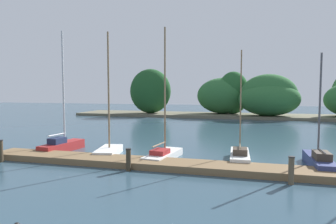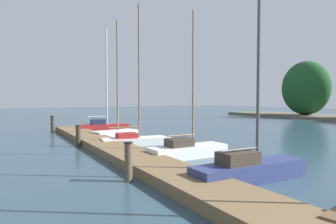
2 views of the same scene
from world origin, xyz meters
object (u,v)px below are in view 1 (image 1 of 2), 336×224
object	(u,v)px
sailboat_1	(109,149)
sailboat_3	(240,155)
sailboat_0	(63,144)
mooring_piling_1	(128,160)
sailboat_2	(164,153)
sailboat_4	(319,160)
mooring_piling_2	(291,170)
mooring_piling_0	(1,151)

from	to	relation	value
sailboat_1	sailboat_3	distance (m)	7.98
sailboat_0	mooring_piling_1	size ratio (longest dim) A/B	6.99
sailboat_0	sailboat_2	world-z (taller)	sailboat_0
sailboat_4	mooring_piling_2	bearing A→B (deg)	151.93
mooring_piling_0	sailboat_0	bearing A→B (deg)	66.35
sailboat_3	mooring_piling_1	size ratio (longest dim) A/B	5.56
sailboat_2	mooring_piling_1	bearing A→B (deg)	168.44
sailboat_4	mooring_piling_2	xyz separation A→B (m)	(-1.80, -3.39, 0.22)
sailboat_3	sailboat_0	bearing A→B (deg)	88.78
sailboat_4	mooring_piling_0	xyz separation A→B (m)	(-17.10, -3.39, 0.23)
sailboat_1	sailboat_2	bearing A→B (deg)	-104.12
sailboat_0	mooring_piling_2	bearing A→B (deg)	-97.89
sailboat_4	mooring_piling_0	bearing A→B (deg)	101.08
mooring_piling_0	sailboat_2	bearing A→B (deg)	19.56
sailboat_0	sailboat_1	xyz separation A→B (m)	(3.53, -0.31, -0.09)
sailboat_0	sailboat_2	distance (m)	7.17
mooring_piling_1	mooring_piling_2	size ratio (longest dim) A/B	0.93
sailboat_3	mooring_piling_2	world-z (taller)	sailboat_3
mooring_piling_2	sailboat_1	bearing A→B (deg)	162.26
sailboat_3	mooring_piling_2	xyz separation A→B (m)	(2.24, -3.73, 0.27)
sailboat_3	mooring_piling_2	distance (m)	4.36
sailboat_0	sailboat_1	distance (m)	3.55
mooring_piling_1	sailboat_0	bearing A→B (deg)	151.10
sailboat_2	mooring_piling_0	distance (m)	9.26
sailboat_2	mooring_piling_1	size ratio (longest dim) A/B	6.78
sailboat_1	sailboat_3	size ratio (longest dim) A/B	1.21
sailboat_4	mooring_piling_1	xyz separation A→B (m)	(-9.40, -3.20, 0.17)
sailboat_4	mooring_piling_0	size ratio (longest dim) A/B	4.76
sailboat_2	sailboat_3	world-z (taller)	sailboat_2
sailboat_1	sailboat_4	world-z (taller)	sailboat_1
sailboat_4	mooring_piling_0	distance (m)	17.44
sailboat_2	mooring_piling_2	world-z (taller)	sailboat_2
sailboat_1	mooring_piling_1	bearing A→B (deg)	-151.27
mooring_piling_1	sailboat_4	bearing A→B (deg)	18.79
mooring_piling_0	mooring_piling_2	bearing A→B (deg)	-0.00
sailboat_1	mooring_piling_0	distance (m)	6.06
sailboat_0	sailboat_4	distance (m)	15.54
sailboat_2	sailboat_3	bearing A→B (deg)	-74.04
mooring_piling_2	sailboat_4	bearing A→B (deg)	62.05
mooring_piling_0	mooring_piling_1	world-z (taller)	mooring_piling_0
sailboat_4	sailboat_2	bearing A→B (deg)	91.84
sailboat_1	mooring_piling_2	size ratio (longest dim) A/B	6.25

